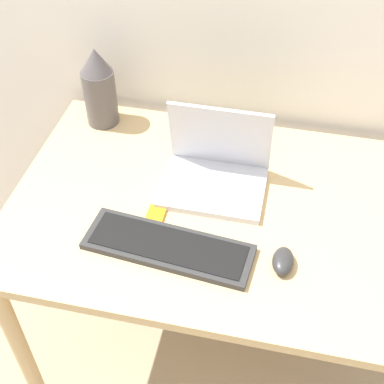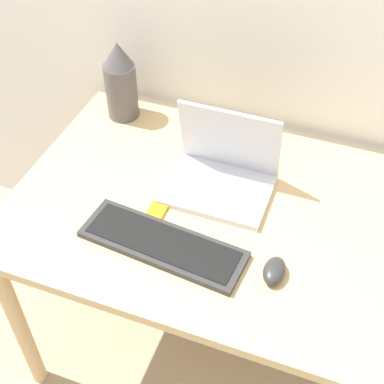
{
  "view_description": "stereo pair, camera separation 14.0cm",
  "coord_description": "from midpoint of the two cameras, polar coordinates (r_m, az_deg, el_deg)",
  "views": [
    {
      "loc": [
        0.14,
        -0.64,
        1.81
      ],
      "look_at": [
        -0.08,
        0.34,
        0.83
      ],
      "focal_mm": 50.0,
      "sensor_mm": 36.0,
      "label": 1
    },
    {
      "loc": [
        0.27,
        -0.6,
        1.81
      ],
      "look_at": [
        -0.08,
        0.34,
        0.83
      ],
      "focal_mm": 50.0,
      "sensor_mm": 36.0,
      "label": 2
    }
  ],
  "objects": [
    {
      "name": "desk",
      "position": [
        1.57,
        0.65,
        -3.86
      ],
      "size": [
        1.21,
        0.8,
        0.73
      ],
      "color": "tan",
      "rests_on": "ground_plane"
    },
    {
      "name": "laptop",
      "position": [
        1.54,
        -0.07,
        2.3
      ],
      "size": [
        0.3,
        0.23,
        0.24
      ],
      "color": "silver",
      "rests_on": "desk"
    },
    {
      "name": "keyboard",
      "position": [
        1.4,
        -5.44,
        -6.0
      ],
      "size": [
        0.45,
        0.18,
        0.02
      ],
      "color": "#2D2D2D",
      "rests_on": "desk"
    },
    {
      "name": "mouse",
      "position": [
        1.36,
        6.78,
        -7.49
      ],
      "size": [
        0.05,
        0.09,
        0.04
      ],
      "color": "#2D2D2D",
      "rests_on": "desk"
    },
    {
      "name": "vase",
      "position": [
        1.77,
        -12.19,
        10.76
      ],
      "size": [
        0.11,
        0.11,
        0.27
      ],
      "color": "#514C4C",
      "rests_on": "desk"
    },
    {
      "name": "mp3_player",
      "position": [
        1.49,
        -6.56,
        -2.5
      ],
      "size": [
        0.05,
        0.06,
        0.01
      ],
      "color": "orange",
      "rests_on": "desk"
    }
  ]
}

